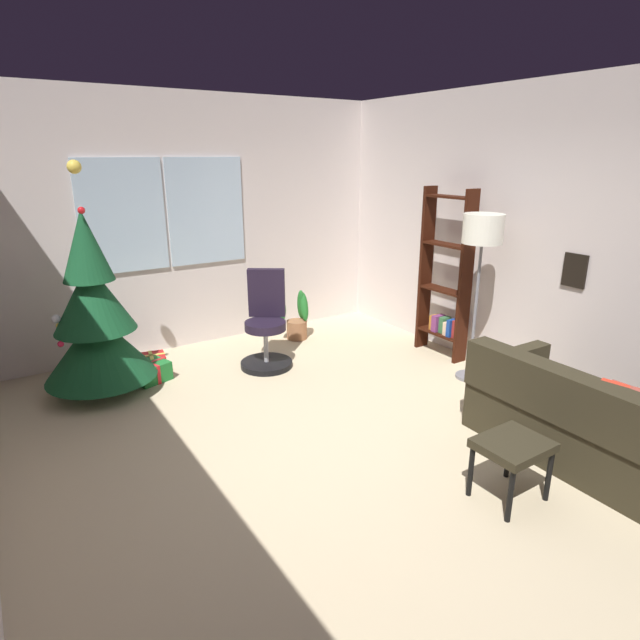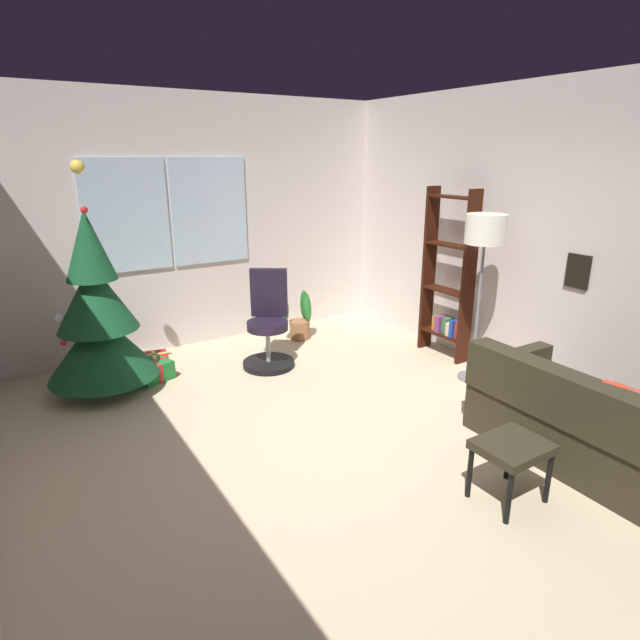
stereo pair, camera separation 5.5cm
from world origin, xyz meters
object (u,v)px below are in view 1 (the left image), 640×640
holiday_tree (95,320)px  gift_box_red (152,364)px  office_chair (266,329)px  gift_box_green (150,371)px  bookshelf (445,283)px  potted_plant (297,321)px  floor_lamp (482,239)px  footstool (513,450)px  couch (624,431)px

holiday_tree → gift_box_red: size_ratio=6.84×
holiday_tree → office_chair: holiday_tree is taller
gift_box_green → bookshelf: bearing=-19.7°
gift_box_red → potted_plant: size_ratio=0.51×
holiday_tree → floor_lamp: 3.73m
gift_box_green → bookshelf: bookshelf is taller
holiday_tree → floor_lamp: holiday_tree is taller
office_chair → footstool: bearing=-84.7°
gift_box_red → bookshelf: (2.95, -1.28, 0.75)m
gift_box_red → gift_box_green: 0.21m
footstool → floor_lamp: (1.32, 1.50, 1.07)m
gift_box_red → gift_box_green: (-0.07, -0.20, 0.00)m
office_chair → potted_plant: 0.92m
bookshelf → potted_plant: size_ratio=3.01×
couch → floor_lamp: 2.07m
holiday_tree → bookshelf: bearing=-16.9°
holiday_tree → gift_box_red: bearing=23.3°
gift_box_red → potted_plant: (1.83, 0.08, 0.14)m
couch → office_chair: size_ratio=1.80×
couch → bookshelf: bearing=77.4°
couch → potted_plant: (-0.59, 3.71, -0.04)m
couch → holiday_tree: bearing=131.0°
floor_lamp → potted_plant: size_ratio=2.69×
bookshelf → couch: bearing=-102.6°
bookshelf → floor_lamp: bearing=-110.1°
footstool → gift_box_red: (-1.39, 3.44, -0.27)m
couch → bookshelf: size_ratio=1.00×
couch → gift_box_red: size_ratio=5.95×
footstool → floor_lamp: size_ratio=0.27×
couch → holiday_tree: 4.53m
bookshelf → floor_lamp: (-0.24, -0.65, 0.59)m
couch → holiday_tree: holiday_tree is taller
gift_box_green → couch: bearing=-53.9°
footstool → office_chair: size_ratio=0.43×
couch → footstool: bearing=169.3°
gift_box_red → floor_lamp: size_ratio=0.19×
couch → potted_plant: couch is taller
footstool → office_chair: 2.97m
holiday_tree → gift_box_green: holiday_tree is taller
footstool → gift_box_red: 3.72m
couch → footstool: (-1.03, 0.19, 0.09)m
gift_box_green → holiday_tree: bearing=-176.4°
footstool → holiday_tree: (-1.92, 3.21, 0.37)m
couch → bookshelf: (0.53, 2.35, 0.57)m
gift_box_green → gift_box_red: bearing=69.6°
gift_box_green → office_chair: 1.27m
footstool → holiday_tree: 3.76m
gift_box_green → potted_plant: (1.91, 0.28, 0.14)m
bookshelf → footstool: bearing=-125.9°
office_chair → bookshelf: size_ratio=0.56×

